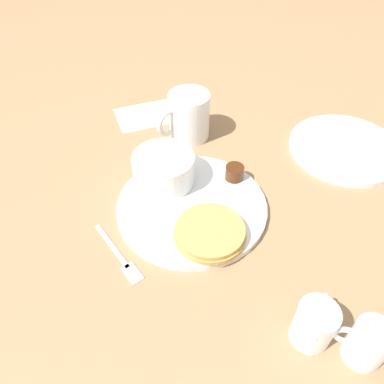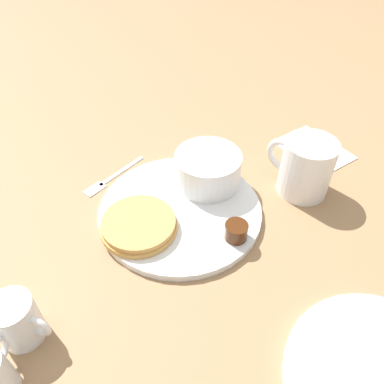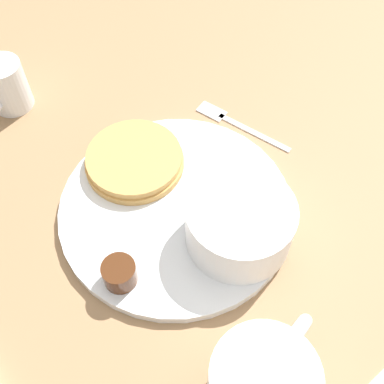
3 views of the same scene
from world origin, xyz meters
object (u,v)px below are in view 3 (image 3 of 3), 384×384
at_px(fork, 233,122).
at_px(plate, 176,208).
at_px(creamer_pitcher_near, 6,85).
at_px(bowl, 240,223).

bearing_deg(fork, plate, 11.95).
bearing_deg(plate, fork, -168.05).
height_order(plate, creamer_pitcher_near, creamer_pitcher_near).
distance_m(plate, bowl, 0.09).
height_order(plate, bowl, bowl).
relative_size(bowl, creamer_pitcher_near, 1.52).
relative_size(plate, creamer_pitcher_near, 3.58).
bearing_deg(plate, bowl, 98.23).
xyz_separation_m(bowl, fork, (-0.14, -0.11, -0.04)).
distance_m(bowl, fork, 0.18).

